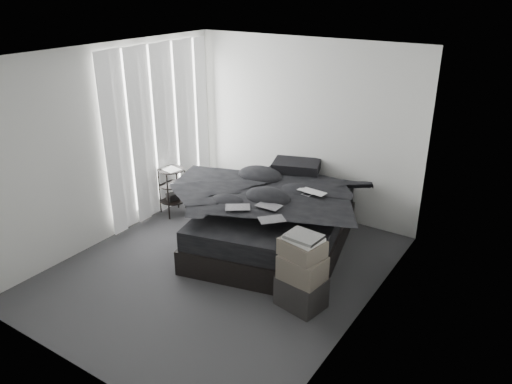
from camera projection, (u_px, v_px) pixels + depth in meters
The scene contains 25 objects.
floor at pixel (221, 268), 6.22m from camera, with size 3.60×4.20×0.01m, color #353538.
ceiling at pixel (214, 54), 5.19m from camera, with size 3.60×4.20×0.01m, color white.
wall_back at pixel (304, 128), 7.32m from camera, with size 3.60×0.01×2.60m, color silver.
wall_front at pixel (63, 247), 4.09m from camera, with size 3.60×0.01×2.60m, color silver.
wall_left at pixel (110, 145), 6.61m from camera, with size 0.01×4.20×2.60m, color silver.
wall_right at pixel (367, 207), 4.80m from camera, with size 0.01×4.20×2.60m, color silver.
window_left at pixel (158, 126), 7.27m from camera, with size 0.02×2.00×2.30m, color white.
curtain_left at pixel (161, 131), 7.27m from camera, with size 0.06×2.12×2.48m, color white.
bed at pixel (275, 233), 6.75m from camera, with size 1.79×2.36×0.32m, color black.
mattress at pixel (276, 213), 6.64m from camera, with size 1.72×2.29×0.25m, color black.
duvet at pixel (275, 197), 6.48m from camera, with size 1.74×2.02×0.28m, color black.
pillow_lower at pixel (291, 175), 7.37m from camera, with size 0.71×0.48×0.16m, color black.
pillow_upper at pixel (296, 166), 7.26m from camera, with size 0.67×0.46×0.15m, color black.
laptop at pixel (310, 187), 6.39m from camera, with size 0.38×0.24×0.03m, color silver.
comic_a at pixel (238, 201), 6.02m from camera, with size 0.30×0.19×0.01m, color black.
comic_b at pixel (269, 199), 6.06m from camera, with size 0.30×0.19×0.01m, color black.
comic_c at pixel (272, 212), 5.71m from camera, with size 0.30×0.19×0.01m, color black.
side_stand at pixel (173, 192), 7.54m from camera, with size 0.39×0.39×0.72m, color black.
papers at pixel (171, 169), 7.38m from camera, with size 0.28×0.20×0.01m, color white.
floor_books at pixel (192, 206), 7.76m from camera, with size 0.13×0.18×0.13m, color black.
box_lower at pixel (301, 292), 5.45m from camera, with size 0.48×0.38×0.36m, color black.
box_mid at pixel (302, 268), 5.31m from camera, with size 0.45×0.36×0.27m, color #5E564A.
box_upper at pixel (302, 248), 5.24m from camera, with size 0.43×0.35×0.19m, color #5E564A.
art_book_white at pixel (303, 239), 5.19m from camera, with size 0.37×0.29×0.04m, color silver.
art_book_snake at pixel (304, 236), 5.16m from camera, with size 0.36×0.28×0.03m, color silver.
Camera 1 is at (3.29, -4.23, 3.33)m, focal length 35.00 mm.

